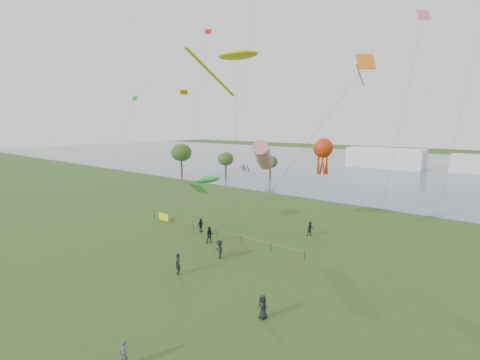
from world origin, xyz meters
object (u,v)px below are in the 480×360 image
Objects in this scene: fence at (182,222)px; kite_stingray at (237,56)px; kite_flyer at (124,354)px; kite_octopus at (323,149)px.

fence is 21.91m from kite_stingray.
kite_stingray is (-9.59, 21.30, 19.92)m from kite_flyer.
fence is at bearing -179.38° from kite_stingray.
fence is 27.02m from kite_flyer.
kite_octopus is (17.18, 5.20, 10.13)m from fence.
kite_octopus is at bearing 17.20° from kite_stingray.
fence is at bearing -156.72° from kite_octopus.
kite_octopus reaches higher than kite_flyer.
kite_octopus is (-0.87, 25.30, 9.87)m from kite_flyer.
kite_flyer is 0.14× the size of kite_octopus.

